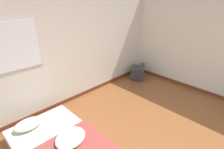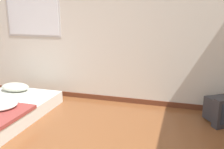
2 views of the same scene
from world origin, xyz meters
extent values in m
cube|color=silver|center=(0.00, 2.70, 1.30)|extent=(8.03, 0.06, 2.60)
cube|color=brown|center=(0.00, 2.66, 0.04)|extent=(8.03, 0.02, 0.09)
cube|color=silver|center=(-1.12, 2.67, 1.62)|extent=(1.13, 0.01, 0.97)
cube|color=white|center=(-1.12, 2.66, 1.62)|extent=(1.06, 0.01, 0.90)
cube|color=brown|center=(2.80, 0.00, 0.04)|extent=(0.02, 7.75, 0.09)
cube|color=silver|center=(-1.04, 1.33, 0.10)|extent=(1.22, 2.07, 0.21)
ellipsoid|color=silver|center=(-1.25, 2.14, 0.28)|extent=(0.52, 0.34, 0.14)
ellipsoid|color=silver|center=(-0.88, 1.27, 0.30)|extent=(0.66, 0.60, 0.11)
cube|color=#333338|center=(2.24, 2.34, 0.20)|extent=(0.54, 0.49, 0.34)
cube|color=#333338|center=(2.35, 2.17, 0.21)|extent=(0.54, 0.41, 0.42)
cube|color=#283342|center=(2.38, 2.12, 0.22)|extent=(0.39, 0.26, 0.31)
camera|label=1|loc=(-1.96, -0.79, 2.47)|focal=28.00mm
camera|label=2|loc=(1.65, -1.48, 1.61)|focal=40.00mm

